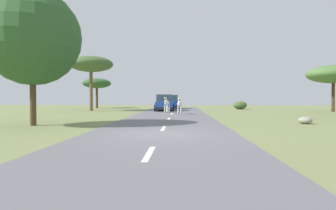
{
  "coord_description": "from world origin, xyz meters",
  "views": [
    {
      "loc": [
        0.81,
        -11.24,
        1.45
      ],
      "look_at": [
        -0.11,
        9.97,
        0.92
      ],
      "focal_mm": 31.22,
      "sensor_mm": 36.0,
      "label": 1
    }
  ],
  "objects": [
    {
      "name": "tree_4",
      "position": [
        -9.08,
        20.59,
        5.1
      ],
      "size": [
        4.82,
        4.82,
        5.99
      ],
      "color": "brown",
      "rests_on": "ground_plane"
    },
    {
      "name": "tree_3",
      "position": [
        -10.79,
        28.65,
        3.41
      ],
      "size": [
        3.87,
        3.87,
        4.11
      ],
      "color": "#4C3823",
      "rests_on": "ground_plane"
    },
    {
      "name": "zebra_0",
      "position": [
        0.71,
        13.48,
        0.89
      ],
      "size": [
        0.41,
        1.5,
        1.41
      ],
      "rotation": [
        0.0,
        0.0,
        3.12
      ],
      "color": "silver",
      "rests_on": "road"
    },
    {
      "name": "car_0",
      "position": [
        -0.42,
        25.32,
        0.85
      ],
      "size": [
        2.16,
        4.41,
        1.74
      ],
      "rotation": [
        0.0,
        0.0,
        3.18
      ],
      "color": "#1E479E",
      "rests_on": "road"
    },
    {
      "name": "tree_1",
      "position": [
        16.47,
        19.47,
        3.84
      ],
      "size": [
        5.25,
        5.25,
        4.77
      ],
      "color": "#4C3823",
      "rests_on": "ground_plane"
    },
    {
      "name": "car_1",
      "position": [
        -0.95,
        20.06,
        0.85
      ],
      "size": [
        2.13,
        4.4,
        1.74
      ],
      "rotation": [
        0.0,
        0.0,
        3.18
      ],
      "color": "#1E479E",
      "rests_on": "road"
    },
    {
      "name": "zebra_1",
      "position": [
        -0.49,
        15.88,
        0.93
      ],
      "size": [
        0.6,
        1.55,
        1.47
      ],
      "rotation": [
        0.0,
        0.0,
        2.94
      ],
      "color": "silver",
      "rests_on": "road"
    },
    {
      "name": "lane_markings",
      "position": [
        0.03,
        -1.0,
        0.05
      ],
      "size": [
        0.16,
        56.0,
        0.01
      ],
      "color": "silver",
      "rests_on": "road"
    },
    {
      "name": "ground_plane",
      "position": [
        0.0,
        0.0,
        0.0
      ],
      "size": [
        90.0,
        90.0,
        0.0
      ],
      "primitive_type": "plane",
      "color": "olive"
    },
    {
      "name": "rock_1",
      "position": [
        7.71,
        5.2,
        0.2
      ],
      "size": [
        0.75,
        0.77,
        0.4
      ],
      "primitive_type": "ellipsoid",
      "color": "gray",
      "rests_on": "ground_plane"
    },
    {
      "name": "bush_1",
      "position": [
        8.25,
        25.64,
        0.5
      ],
      "size": [
        1.67,
        1.5,
        1.0
      ],
      "primitive_type": "ellipsoid",
      "color": "#425B2D",
      "rests_on": "ground_plane"
    },
    {
      "name": "tree_2",
      "position": [
        -6.85,
        3.58,
        4.56
      ],
      "size": [
        4.96,
        4.96,
        7.04
      ],
      "color": "#4C3823",
      "rests_on": "ground_plane"
    },
    {
      "name": "road",
      "position": [
        0.03,
        0.0,
        0.03
      ],
      "size": [
        6.0,
        64.0,
        0.05
      ],
      "primitive_type": "cube",
      "color": "slate",
      "rests_on": "ground_plane"
    }
  ]
}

